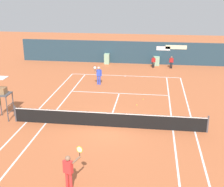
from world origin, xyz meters
The scene contains 10 objects.
ground_plane centered at (0.00, 0.58, 0.00)m, with size 80.00×80.00×0.01m.
tennis_net centered at (0.00, 0.00, 0.51)m, with size 12.10×0.10×1.07m.
sponsor_back_wall centered at (0.03, 16.97, 1.20)m, with size 25.00×1.02×2.48m.
umpire_chair centered at (-6.94, 0.36, 1.83)m, with size 1.00×1.00×2.81m.
player_on_baseline centered at (-2.08, 8.54, 0.97)m, with size 0.65×0.67×1.83m.
player_near_side centered at (-0.71, -6.42, 0.98)m, with size 0.81×0.67×1.87m.
ball_kid_centre_post centered at (2.69, 15.24, 0.72)m, with size 0.42×0.17×1.24m.
ball_kid_right_post centered at (4.57, 15.24, 0.75)m, with size 0.43×0.20×1.31m.
tennis_ball_mid_court centered at (1.59, 3.88, 0.03)m, with size 0.07×0.07×0.07m, color #CCE033.
tennis_ball_near_service_line centered at (2.01, 5.18, 0.03)m, with size 0.07×0.07×0.07m, color #CCE033.
Camera 1 is at (2.58, -17.26, 8.25)m, focal length 49.44 mm.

